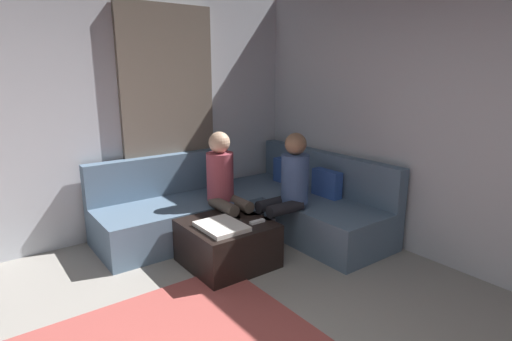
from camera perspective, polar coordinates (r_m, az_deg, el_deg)
name	(u,v)px	position (r m, az deg, el deg)	size (l,w,h in m)	color
wall_back	(502,127)	(3.93, 31.12, 5.21)	(6.00, 0.12, 2.70)	silver
wall_left	(40,118)	(4.49, -27.92, 6.45)	(0.12, 6.00, 2.70)	silver
curtain_panel	(170,120)	(4.78, -11.99, 6.92)	(0.06, 1.10, 2.50)	#726659
sectional_couch	(250,208)	(4.64, -0.86, -5.31)	(2.10, 2.55, 0.87)	slate
ottoman	(227,243)	(3.94, -4.03, -10.09)	(0.76, 0.76, 0.42)	black
folded_blanket	(222,226)	(3.71, -4.83, -7.79)	(0.44, 0.36, 0.04)	white
coffee_mug	(230,208)	(4.10, -3.64, -5.18)	(0.08, 0.08, 0.10)	#334C72
game_remote	(257,222)	(3.83, 0.17, -7.16)	(0.05, 0.15, 0.02)	white
person_on_couch_back	(287,187)	(4.13, 4.42, -2.33)	(0.30, 0.60, 1.20)	black
person_on_couch_side	(225,185)	(4.19, -4.33, -2.09)	(0.60, 0.30, 1.20)	brown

